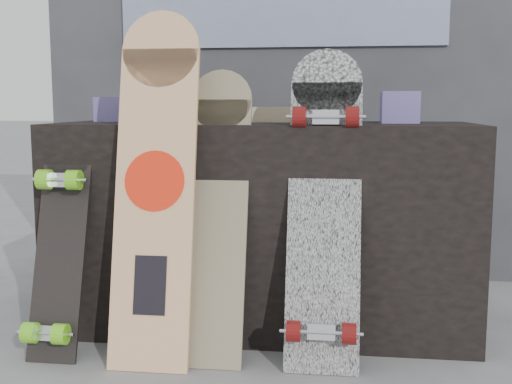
# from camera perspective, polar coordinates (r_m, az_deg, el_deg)

# --- Properties ---
(ground) EXTENTS (60.00, 60.00, 0.00)m
(ground) POSITION_cam_1_polar(r_m,az_deg,el_deg) (2.17, -1.02, -15.84)
(ground) COLOR slate
(ground) RESTS_ON ground
(vendor_table) EXTENTS (1.60, 0.60, 0.80)m
(vendor_table) POSITION_cam_1_polar(r_m,az_deg,el_deg) (2.53, 0.62, -2.93)
(vendor_table) COLOR black
(vendor_table) RESTS_ON ground
(booth) EXTENTS (2.40, 0.22, 2.20)m
(booth) POSITION_cam_1_polar(r_m,az_deg,el_deg) (3.34, 2.41, 11.76)
(booth) COLOR #34353A
(booth) RESTS_ON ground
(merch_box_purple) EXTENTS (0.18, 0.12, 0.10)m
(merch_box_purple) POSITION_cam_1_polar(r_m,az_deg,el_deg) (2.74, -12.05, 7.19)
(merch_box_purple) COLOR #403A76
(merch_box_purple) RESTS_ON vendor_table
(merch_box_small) EXTENTS (0.14, 0.14, 0.12)m
(merch_box_small) POSITION_cam_1_polar(r_m,az_deg,el_deg) (2.53, 12.65, 7.36)
(merch_box_small) COLOR #403A76
(merch_box_small) RESTS_ON vendor_table
(merch_box_flat) EXTENTS (0.22, 0.10, 0.06)m
(merch_box_flat) POSITION_cam_1_polar(r_m,az_deg,el_deg) (2.60, 2.00, 6.89)
(merch_box_flat) COLOR #D1B78C
(merch_box_flat) RESTS_ON vendor_table
(longboard_geisha) EXTENTS (0.27, 0.29, 1.20)m
(longboard_geisha) POSITION_cam_1_polar(r_m,az_deg,el_deg) (2.19, -8.92, 1.41)
(longboard_geisha) COLOR beige
(longboard_geisha) RESTS_ON ground
(longboard_celtic) EXTENTS (0.22, 0.32, 1.00)m
(longboard_celtic) POSITION_cam_1_polar(r_m,az_deg,el_deg) (2.22, -3.57, -1.09)
(longboard_celtic) COLOR beige
(longboard_celtic) RESTS_ON ground
(longboard_cascadia) EXTENTS (0.25, 0.38, 1.07)m
(longboard_cascadia) POSITION_cam_1_polar(r_m,az_deg,el_deg) (2.17, 6.10, -0.72)
(longboard_cascadia) COLOR silver
(longboard_cascadia) RESTS_ON ground
(skateboard_dark) EXTENTS (0.18, 0.31, 0.78)m
(skateboard_dark) POSITION_cam_1_polar(r_m,az_deg,el_deg) (2.33, -17.11, -4.32)
(skateboard_dark) COLOR black
(skateboard_dark) RESTS_ON ground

